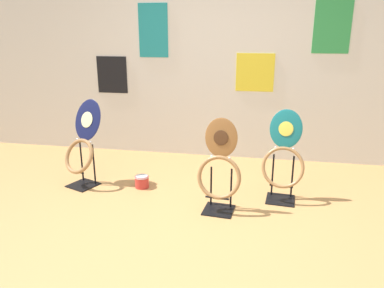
# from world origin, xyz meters

# --- Properties ---
(ground_plane) EXTENTS (14.00, 14.00, 0.00)m
(ground_plane) POSITION_xyz_m (0.00, 0.00, 0.00)
(ground_plane) COLOR #B7844C
(wall_back) EXTENTS (8.00, 0.07, 2.60)m
(wall_back) POSITION_xyz_m (-0.00, 2.12, 1.30)
(wall_back) COLOR silver
(wall_back) RESTS_ON ground_plane
(toilet_seat_display_navy_moon) EXTENTS (0.49, 0.48, 0.93)m
(toilet_seat_display_navy_moon) POSITION_xyz_m (-1.27, 0.85, 0.45)
(toilet_seat_display_navy_moon) COLOR black
(toilet_seat_display_navy_moon) RESTS_ON ground_plane
(toilet_seat_display_teal_sax) EXTENTS (0.43, 0.30, 0.92)m
(toilet_seat_display_teal_sax) POSITION_xyz_m (0.85, 0.85, 0.43)
(toilet_seat_display_teal_sax) COLOR black
(toilet_seat_display_teal_sax) RESTS_ON ground_plane
(toilet_seat_display_woodgrain) EXTENTS (0.43, 0.31, 0.90)m
(toilet_seat_display_woodgrain) POSITION_xyz_m (0.26, 0.50, 0.40)
(toilet_seat_display_woodgrain) COLOR black
(toilet_seat_display_woodgrain) RESTS_ON ground_plane
(paint_can) EXTENTS (0.16, 0.16, 0.13)m
(paint_can) POSITION_xyz_m (-0.63, 0.89, 0.07)
(paint_can) COLOR red
(paint_can) RESTS_ON ground_plane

